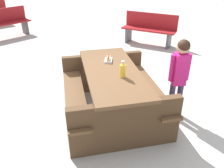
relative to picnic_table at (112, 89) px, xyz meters
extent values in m
plane|color=#B7B2A8|center=(0.00, 0.00, -0.44)|extent=(30.00, 30.00, 0.00)
cube|color=brown|center=(0.00, 0.00, 0.28)|extent=(1.86, 0.92, 0.05)
cube|color=brown|center=(-0.05, 0.56, -0.01)|extent=(1.82, 0.44, 0.04)
cube|color=brown|center=(0.05, -0.56, -0.01)|extent=(1.82, 0.44, 0.04)
cube|color=#4D3520|center=(0.78, 0.07, -0.09)|extent=(0.23, 1.40, 0.70)
cube|color=#4D3520|center=(-0.78, -0.07, -0.09)|extent=(0.23, 1.40, 0.70)
cylinder|color=yellow|center=(-0.23, -0.12, 0.39)|extent=(0.08, 0.08, 0.17)
cone|color=yellow|center=(-0.23, -0.12, 0.50)|extent=(0.07, 0.07, 0.04)
cylinder|color=silver|center=(-0.23, -0.12, 0.53)|extent=(0.04, 0.04, 0.02)
cube|color=white|center=(0.34, 0.01, 0.32)|extent=(0.20, 0.14, 0.03)
cube|color=#D8B272|center=(0.34, 0.01, 0.35)|extent=(0.16, 0.08, 0.04)
cylinder|color=maroon|center=(0.34, 0.01, 0.37)|extent=(0.14, 0.05, 0.03)
ellipsoid|color=maroon|center=(0.34, 0.01, 0.38)|extent=(0.07, 0.04, 0.01)
cylinder|color=#3F334C|center=(-0.15, -0.89, -0.17)|extent=(0.09, 0.09, 0.55)
cylinder|color=#3F334C|center=(-0.15, -1.01, -0.17)|extent=(0.09, 0.09, 0.55)
cube|color=#D11E72|center=(-0.15, -0.95, 0.34)|extent=(0.17, 0.19, 0.47)
cylinder|color=#D11E72|center=(-0.15, -0.83, 0.36)|extent=(0.07, 0.07, 0.40)
cylinder|color=#D11E72|center=(-0.15, -1.06, 0.36)|extent=(0.07, 0.07, 0.40)
sphere|color=tan|center=(-0.15, -0.95, 0.66)|extent=(0.18, 0.18, 0.18)
sphere|color=#331E14|center=(-0.16, -0.95, 0.69)|extent=(0.17, 0.17, 0.17)
cube|color=maroon|center=(3.21, -1.42, -0.01)|extent=(1.17, 1.47, 0.04)
cube|color=maroon|center=(3.36, -1.53, 0.21)|extent=(0.87, 1.27, 0.40)
cube|color=#4C4C51|center=(3.54, -0.93, -0.24)|extent=(0.33, 0.25, 0.41)
cube|color=#4C4C51|center=(2.87, -1.92, -0.24)|extent=(0.33, 0.25, 0.41)
cube|color=#4C4C51|center=(6.25, 3.27, -0.24)|extent=(0.33, 0.25, 0.41)
cube|color=maroon|center=(4.43, 2.74, -0.01)|extent=(1.24, 1.43, 0.04)
cube|color=maroon|center=(4.57, 2.85, 0.21)|extent=(0.95, 1.21, 0.40)
cube|color=#4C4C51|center=(4.79, 2.26, -0.24)|extent=(0.32, 0.27, 0.41)
camera|label=1|loc=(-2.97, 0.37, 1.70)|focal=36.85mm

